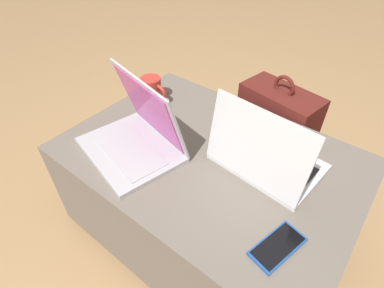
# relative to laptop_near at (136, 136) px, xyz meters

# --- Properties ---
(ground_plane) EXTENTS (14.00, 14.00, 0.00)m
(ground_plane) POSITION_rel_laptop_near_xyz_m (0.22, 0.13, -0.52)
(ground_plane) COLOR tan
(ottoman) EXTENTS (1.00, 0.71, 0.46)m
(ottoman) POSITION_rel_laptop_near_xyz_m (0.22, 0.13, -0.29)
(ottoman) COLOR #3D3832
(ottoman) RESTS_ON ground_plane
(laptop_near) EXTENTS (0.39, 0.33, 0.27)m
(laptop_near) POSITION_rel_laptop_near_xyz_m (0.00, 0.00, 0.00)
(laptop_near) COLOR #B7B7BC
(laptop_near) RESTS_ON ottoman
(laptop_far) EXTENTS (0.35, 0.27, 0.25)m
(laptop_far) POSITION_rel_laptop_near_xyz_m (0.39, 0.18, -0.00)
(laptop_far) COLOR silver
(laptop_far) RESTS_ON ottoman
(cell_phone) EXTENTS (0.11, 0.17, 0.01)m
(cell_phone) POSITION_rel_laptop_near_xyz_m (0.56, -0.05, -0.05)
(cell_phone) COLOR #1E4C9E
(cell_phone) RESTS_ON ottoman
(backpack) EXTENTS (0.37, 0.28, 0.57)m
(backpack) POSITION_rel_laptop_near_xyz_m (0.26, 0.63, -0.28)
(backpack) COLOR #5B1E19
(backpack) RESTS_ON ground_plane
(coffee_mug) EXTENTS (0.13, 0.09, 0.10)m
(coffee_mug) POSITION_rel_laptop_near_xyz_m (-0.18, 0.26, -0.00)
(coffee_mug) COLOR red
(coffee_mug) RESTS_ON ottoman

